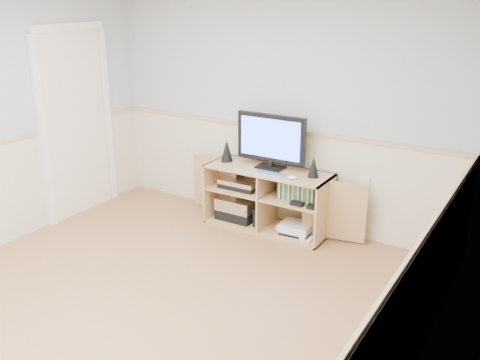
% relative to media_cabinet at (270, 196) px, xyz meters
% --- Properties ---
extents(room, '(4.04, 4.54, 2.54)m').
position_rel_media_cabinet_xyz_m(room, '(-0.12, -1.91, 0.88)').
color(room, tan).
rests_on(room, ground).
extents(media_cabinet, '(2.07, 0.50, 0.65)m').
position_rel_media_cabinet_xyz_m(media_cabinet, '(0.00, 0.00, 0.00)').
color(media_cabinet, tan).
rests_on(media_cabinet, floor).
extents(monitor, '(0.77, 0.18, 0.57)m').
position_rel_media_cabinet_xyz_m(monitor, '(0.00, -0.01, 0.63)').
color(monitor, black).
rests_on(monitor, media_cabinet).
extents(speaker_left, '(0.13, 0.13, 0.24)m').
position_rel_media_cabinet_xyz_m(speaker_left, '(-0.52, -0.04, 0.44)').
color(speaker_left, black).
rests_on(speaker_left, media_cabinet).
extents(speaker_right, '(0.11, 0.11, 0.21)m').
position_rel_media_cabinet_xyz_m(speaker_right, '(0.49, -0.04, 0.42)').
color(speaker_right, black).
rests_on(speaker_right, media_cabinet).
extents(keyboard, '(0.32, 0.13, 0.01)m').
position_rel_media_cabinet_xyz_m(keyboard, '(0.09, -0.20, 0.32)').
color(keyboard, silver).
rests_on(keyboard, media_cabinet).
extents(mouse, '(0.11, 0.09, 0.04)m').
position_rel_media_cabinet_xyz_m(mouse, '(0.35, -0.20, 0.34)').
color(mouse, white).
rests_on(mouse, media_cabinet).
extents(av_components, '(0.51, 0.31, 0.47)m').
position_rel_media_cabinet_xyz_m(av_components, '(-0.35, -0.06, -0.11)').
color(av_components, black).
rests_on(av_components, media_cabinet).
extents(game_consoles, '(0.45, 0.30, 0.11)m').
position_rel_media_cabinet_xyz_m(game_consoles, '(0.34, -0.07, -0.26)').
color(game_consoles, white).
rests_on(game_consoles, media_cabinet).
extents(game_cases, '(0.39, 0.14, 0.19)m').
position_rel_media_cabinet_xyz_m(game_cases, '(0.35, -0.08, 0.15)').
color(game_cases, '#3F8C3F').
rests_on(game_cases, media_cabinet).
extents(wall_outlet, '(0.12, 0.03, 0.12)m').
position_rel_media_cabinet_xyz_m(wall_outlet, '(0.94, 0.20, 0.27)').
color(wall_outlet, white).
rests_on(wall_outlet, wall_back).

